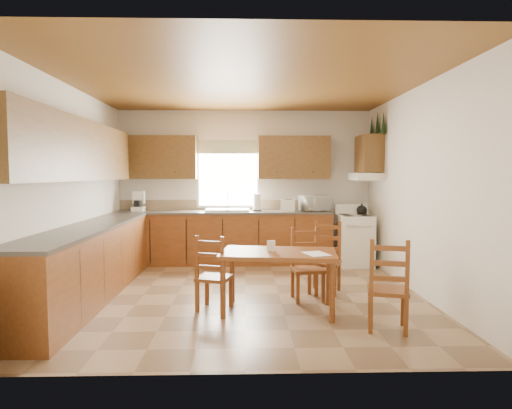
{
  "coord_description": "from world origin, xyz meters",
  "views": [
    {
      "loc": [
        -0.01,
        -5.49,
        1.55
      ],
      "look_at": [
        0.15,
        0.3,
        1.15
      ],
      "focal_mm": 30.0,
      "sensor_mm": 36.0,
      "label": 1
    }
  ],
  "objects_px": {
    "microwave": "(315,203)",
    "chair_near_left": "(214,272)",
    "chair_near_right": "(388,284)",
    "chair_far_right": "(325,258)",
    "dining_table": "(278,281)",
    "stove": "(355,241)",
    "chair_far_left": "(308,265)"
  },
  "relations": [
    {
      "from": "microwave",
      "to": "chair_near_left",
      "type": "xyz_separation_m",
      "value": [
        -1.59,
        -2.58,
        -0.62
      ]
    },
    {
      "from": "chair_near_right",
      "to": "chair_far_right",
      "type": "bearing_deg",
      "value": -59.63
    },
    {
      "from": "dining_table",
      "to": "chair_near_right",
      "type": "height_order",
      "value": "chair_near_right"
    },
    {
      "from": "chair_near_right",
      "to": "chair_far_right",
      "type": "xyz_separation_m",
      "value": [
        -0.38,
        1.36,
        0.0
      ]
    },
    {
      "from": "stove",
      "to": "chair_near_right",
      "type": "bearing_deg",
      "value": -94.9
    },
    {
      "from": "dining_table",
      "to": "chair_far_right",
      "type": "height_order",
      "value": "chair_far_right"
    },
    {
      "from": "chair_near_right",
      "to": "chair_far_left",
      "type": "bearing_deg",
      "value": -42.76
    },
    {
      "from": "chair_far_left",
      "to": "chair_far_right",
      "type": "height_order",
      "value": "chair_far_right"
    },
    {
      "from": "chair_near_left",
      "to": "chair_far_right",
      "type": "distance_m",
      "value": 1.56
    },
    {
      "from": "microwave",
      "to": "chair_near_right",
      "type": "relative_size",
      "value": 0.49
    },
    {
      "from": "stove",
      "to": "chair_far_left",
      "type": "distance_m",
      "value": 2.27
    },
    {
      "from": "stove",
      "to": "dining_table",
      "type": "xyz_separation_m",
      "value": [
        -1.5,
        -2.42,
        -0.08
      ]
    },
    {
      "from": "chair_near_left",
      "to": "chair_near_right",
      "type": "bearing_deg",
      "value": 176.54
    },
    {
      "from": "stove",
      "to": "chair_near_right",
      "type": "xyz_separation_m",
      "value": [
        -0.45,
        -3.02,
        0.04
      ]
    },
    {
      "from": "dining_table",
      "to": "chair_near_left",
      "type": "relative_size",
      "value": 1.49
    },
    {
      "from": "microwave",
      "to": "chair_far_left",
      "type": "xyz_separation_m",
      "value": [
        -0.46,
        -2.24,
        -0.61
      ]
    },
    {
      "from": "dining_table",
      "to": "chair_far_right",
      "type": "bearing_deg",
      "value": 56.38
    },
    {
      "from": "chair_near_right",
      "to": "chair_far_left",
      "type": "xyz_separation_m",
      "value": [
        -0.65,
        1.03,
        -0.02
      ]
    },
    {
      "from": "microwave",
      "to": "chair_far_right",
      "type": "bearing_deg",
      "value": -120.19
    },
    {
      "from": "dining_table",
      "to": "stove",
      "type": "bearing_deg",
      "value": 65.79
    },
    {
      "from": "stove",
      "to": "chair_near_left",
      "type": "bearing_deg",
      "value": -130.15
    },
    {
      "from": "dining_table",
      "to": "microwave",
      "type": "bearing_deg",
      "value": 79.86
    },
    {
      "from": "dining_table",
      "to": "chair_near_left",
      "type": "xyz_separation_m",
      "value": [
        -0.73,
        0.09,
        0.09
      ]
    },
    {
      "from": "chair_near_left",
      "to": "chair_far_right",
      "type": "xyz_separation_m",
      "value": [
        1.41,
        0.68,
        0.03
      ]
    },
    {
      "from": "stove",
      "to": "chair_near_right",
      "type": "height_order",
      "value": "chair_near_right"
    },
    {
      "from": "dining_table",
      "to": "chair_near_right",
      "type": "xyz_separation_m",
      "value": [
        1.05,
        -0.6,
        0.12
      ]
    },
    {
      "from": "chair_near_left",
      "to": "chair_far_left",
      "type": "height_order",
      "value": "chair_far_left"
    },
    {
      "from": "chair_far_left",
      "to": "microwave",
      "type": "bearing_deg",
      "value": 72.3
    },
    {
      "from": "chair_near_left",
      "to": "chair_near_right",
      "type": "height_order",
      "value": "chair_near_right"
    },
    {
      "from": "chair_far_left",
      "to": "chair_far_right",
      "type": "relative_size",
      "value": 0.96
    },
    {
      "from": "dining_table",
      "to": "chair_far_left",
      "type": "height_order",
      "value": "chair_far_left"
    },
    {
      "from": "dining_table",
      "to": "chair_far_right",
      "type": "xyz_separation_m",
      "value": [
        0.67,
        0.77,
        0.12
      ]
    }
  ]
}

